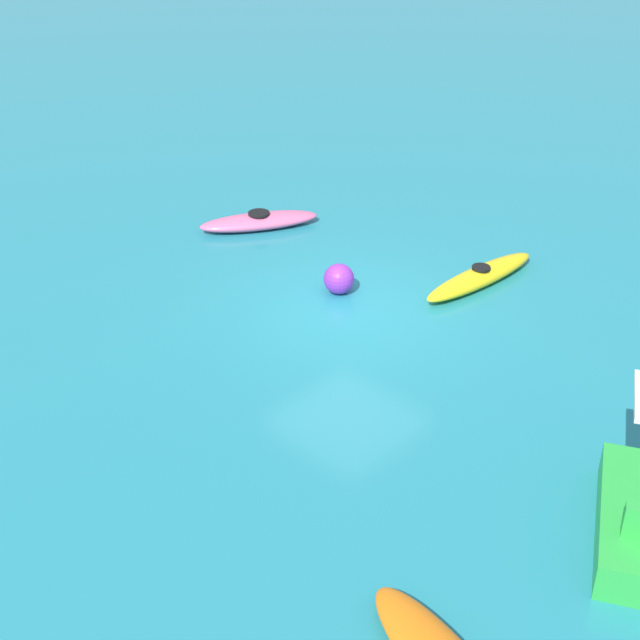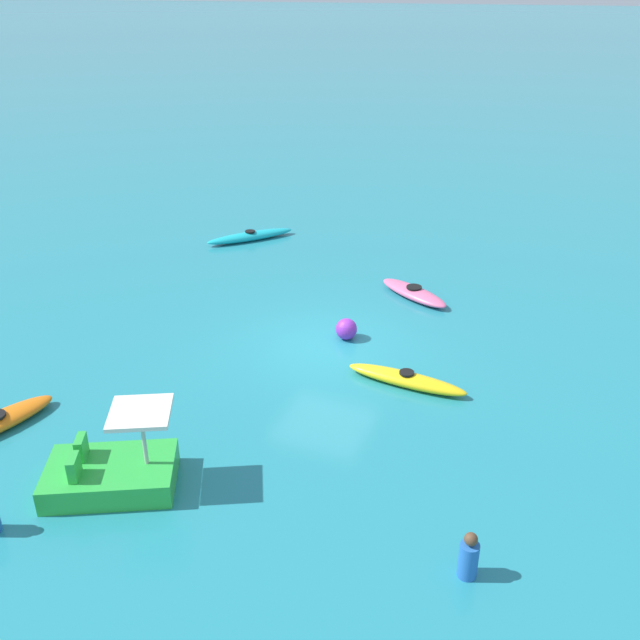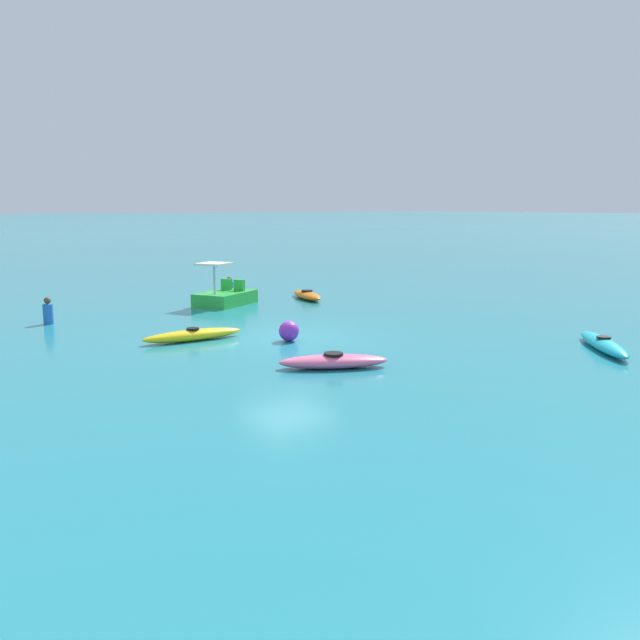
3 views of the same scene
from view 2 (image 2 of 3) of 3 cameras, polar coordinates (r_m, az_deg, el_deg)
The scene contains 7 objects.
ground_plane at distance 18.20m, azimuth 0.44°, elevation -2.19°, with size 600.00×600.00×0.00m, color teal.
kayak_yellow at distance 16.56m, azimuth 7.16°, elevation -4.89°, with size 0.77×2.99×0.37m.
kayak_cyan at distance 25.88m, azimuth -5.79°, elevation 6.93°, with size 2.92×2.63×0.37m.
kayak_pink at distance 21.13m, azimuth 7.77°, elevation 2.26°, with size 1.92×2.62×0.37m.
pedal_boat_green at distance 13.90m, azimuth -16.87°, elevation -11.94°, with size 2.44×2.82×1.68m.
buoy_purple at distance 18.47m, azimuth 2.19°, elevation -0.75°, with size 0.58×0.58×0.58m, color purple.
person_by_kayaks at distance 11.90m, azimuth 12.21°, elevation -18.65°, with size 0.36×0.36×0.88m.
Camera 2 is at (-14.85, -5.96, 8.68)m, focal length 38.65 mm.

